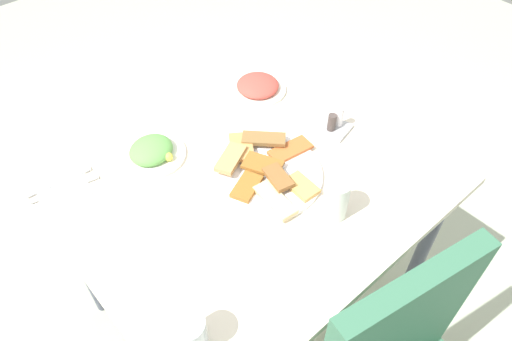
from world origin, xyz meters
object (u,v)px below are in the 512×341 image
object	(u,v)px
pide_platter	(264,172)
paper_napkin	(62,186)
salad_plate_rice	(152,152)
soda_can	(336,199)
dining_table	(251,198)
salad_plate_greens	(258,87)
condiment_caddy	(335,124)
drinking_glass	(189,334)
spoon	(65,189)
fork	(59,182)

from	to	relation	value
pide_platter	paper_napkin	world-z (taller)	pide_platter
salad_plate_rice	soda_can	size ratio (longest dim) A/B	1.62
dining_table	paper_napkin	bearing A→B (deg)	-38.32
salad_plate_greens	soda_can	world-z (taller)	soda_can
pide_platter	paper_napkin	xyz separation A→B (m)	(0.45, -0.34, -0.01)
dining_table	paper_napkin	distance (m)	0.53
dining_table	condiment_caddy	world-z (taller)	condiment_caddy
salad_plate_greens	salad_plate_rice	bearing A→B (deg)	3.98
paper_napkin	salad_plate_rice	bearing A→B (deg)	165.73
salad_plate_greens	condiment_caddy	xyz separation A→B (m)	(-0.05, 0.31, 0.01)
salad_plate_greens	salad_plate_rice	world-z (taller)	salad_plate_rice
pide_platter	salad_plate_rice	bearing A→B (deg)	-54.26
drinking_glass	spoon	bearing A→B (deg)	-89.58
paper_napkin	fork	world-z (taller)	fork
soda_can	spoon	size ratio (longest dim) A/B	0.65
spoon	pide_platter	bearing A→B (deg)	155.82
salad_plate_greens	condiment_caddy	bearing A→B (deg)	98.87
drinking_glass	fork	distance (m)	0.62
salad_plate_greens	paper_napkin	world-z (taller)	salad_plate_greens
pide_platter	salad_plate_rice	xyz separation A→B (m)	(0.20, -0.27, 0.01)
pide_platter	drinking_glass	xyz separation A→B (m)	(0.45, 0.26, 0.04)
paper_napkin	spoon	bearing A→B (deg)	90.00
dining_table	drinking_glass	world-z (taller)	drinking_glass
pide_platter	condiment_caddy	size ratio (longest dim) A/B	3.24
salad_plate_rice	soda_can	xyz separation A→B (m)	(-0.24, 0.50, 0.04)
paper_napkin	condiment_caddy	size ratio (longest dim) A/B	1.24
drinking_glass	dining_table	bearing A→B (deg)	-145.86
soda_can	fork	world-z (taller)	soda_can
soda_can	fork	size ratio (longest dim) A/B	0.67
condiment_caddy	soda_can	bearing A→B (deg)	41.79
dining_table	salad_plate_rice	xyz separation A→B (m)	(0.16, -0.26, 0.10)
soda_can	salad_plate_rice	bearing A→B (deg)	-64.36
paper_napkin	fork	distance (m)	0.02
salad_plate_rice	condiment_caddy	xyz separation A→B (m)	(-0.49, 0.28, 0.00)
soda_can	fork	distance (m)	0.77
pide_platter	soda_can	size ratio (longest dim) A/B	2.90
soda_can	paper_napkin	distance (m)	0.75
soda_can	spoon	distance (m)	0.74
dining_table	condiment_caddy	bearing A→B (deg)	177.62
pide_platter	spoon	size ratio (longest dim) A/B	1.87
salad_plate_greens	spoon	world-z (taller)	salad_plate_greens
salad_plate_rice	fork	world-z (taller)	salad_plate_rice
paper_napkin	soda_can	bearing A→B (deg)	131.24
spoon	salad_plate_greens	bearing A→B (deg)	-170.14
paper_napkin	spoon	world-z (taller)	spoon
salad_plate_greens	soda_can	bearing A→B (deg)	69.07
soda_can	spoon	world-z (taller)	soda_can
pide_platter	soda_can	xyz separation A→B (m)	(-0.04, 0.23, 0.05)
salad_plate_greens	fork	xyz separation A→B (m)	(0.70, -0.05, -0.01)
spoon	condiment_caddy	xyz separation A→B (m)	(-0.74, 0.32, 0.02)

